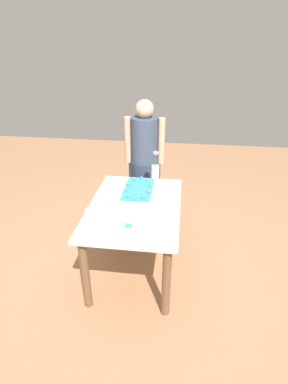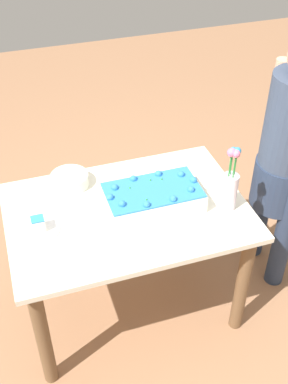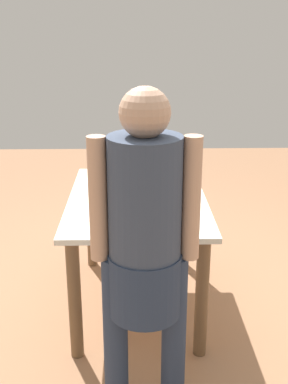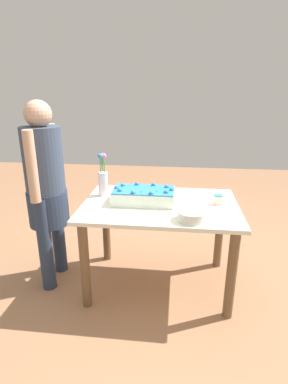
# 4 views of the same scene
# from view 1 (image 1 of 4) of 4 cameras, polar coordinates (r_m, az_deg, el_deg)

# --- Properties ---
(ground_plane) EXTENTS (8.00, 8.00, 0.00)m
(ground_plane) POSITION_cam_1_polar(r_m,az_deg,el_deg) (3.13, -1.60, -14.12)
(ground_plane) COLOR #996B4B
(dining_table) EXTENTS (1.19, 0.81, 0.72)m
(dining_table) POSITION_cam_1_polar(r_m,az_deg,el_deg) (2.77, -1.76, -4.94)
(dining_table) COLOR silver
(dining_table) RESTS_ON ground_plane
(sheet_cake) EXTENTS (0.47, 0.26, 0.13)m
(sheet_cake) POSITION_cam_1_polar(r_m,az_deg,el_deg) (2.78, -1.10, -0.31)
(sheet_cake) COLOR white
(sheet_cake) RESTS_ON dining_table
(serving_plate_with_slice) EXTENTS (0.19, 0.19, 0.08)m
(serving_plate_with_slice) POSITION_cam_1_polar(r_m,az_deg,el_deg) (2.32, -3.03, -7.57)
(serving_plate_with_slice) COLOR white
(serving_plate_with_slice) RESTS_ON dining_table
(cake_knife) EXTENTS (0.20, 0.05, 0.00)m
(cake_knife) POSITION_cam_1_polar(r_m,az_deg,el_deg) (2.45, 2.33, -6.06)
(cake_knife) COLOR silver
(cake_knife) RESTS_ON dining_table
(flower_vase) EXTENTS (0.08, 0.08, 0.35)m
(flower_vase) POSITION_cam_1_polar(r_m,az_deg,el_deg) (3.05, 2.17, 3.91)
(flower_vase) COLOR white
(flower_vase) RESTS_ON dining_table
(fruit_bowl) EXTENTS (0.20, 0.20, 0.07)m
(fruit_bowl) POSITION_cam_1_polar(r_m,az_deg,el_deg) (2.55, -8.93, -4.10)
(fruit_bowl) COLOR silver
(fruit_bowl) RESTS_ON dining_table
(person_standing) EXTENTS (0.31, 0.45, 1.49)m
(person_standing) POSITION_cam_1_polar(r_m,az_deg,el_deg) (3.45, 0.11, 6.78)
(person_standing) COLOR #27354D
(person_standing) RESTS_ON ground_plane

